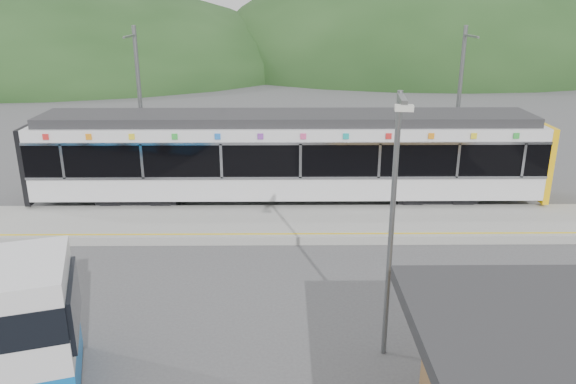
{
  "coord_description": "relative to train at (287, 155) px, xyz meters",
  "views": [
    {
      "loc": [
        -0.75,
        -15.96,
        8.01
      ],
      "look_at": [
        -0.59,
        1.0,
        2.19
      ],
      "focal_mm": 35.0,
      "sensor_mm": 36.0,
      "label": 1
    }
  ],
  "objects": [
    {
      "name": "ground",
      "position": [
        0.57,
        -6.0,
        -2.06
      ],
      "size": [
        120.0,
        120.0,
        0.0
      ],
      "primitive_type": "plane",
      "color": "#4C4C4F",
      "rests_on": "ground"
    },
    {
      "name": "catenary_mast_west",
      "position": [
        -6.43,
        2.56,
        1.58
      ],
      "size": [
        0.18,
        1.8,
        7.0
      ],
      "color": "slate",
      "rests_on": "ground"
    },
    {
      "name": "train",
      "position": [
        0.0,
        0.0,
        0.0
      ],
      "size": [
        20.44,
        3.01,
        3.74
      ],
      "color": "black",
      "rests_on": "ground"
    },
    {
      "name": "catenary_mast_east",
      "position": [
        7.57,
        2.56,
        1.58
      ],
      "size": [
        0.18,
        1.8,
        7.0
      ],
      "color": "slate",
      "rests_on": "ground"
    },
    {
      "name": "yellow_line",
      "position": [
        0.57,
        -4.0,
        -1.76
      ],
      "size": [
        26.0,
        0.1,
        0.01
      ],
      "primitive_type": "cube",
      "color": "yellow",
      "rests_on": "platform"
    },
    {
      "name": "platform",
      "position": [
        0.57,
        -2.7,
        -1.91
      ],
      "size": [
        26.0,
        3.2,
        0.3
      ],
      "primitive_type": "cube",
      "color": "#9E9E99",
      "rests_on": "ground"
    },
    {
      "name": "lamp_post",
      "position": [
        2.21,
        -10.65,
        1.67
      ],
      "size": [
        0.37,
        1.11,
        6.26
      ],
      "rotation": [
        0.0,
        0.0,
        -0.11
      ],
      "color": "slate",
      "rests_on": "ground"
    },
    {
      "name": "hills",
      "position": [
        6.76,
        -0.71,
        -2.06
      ],
      "size": [
        146.0,
        149.0,
        26.0
      ],
      "color": "#1E3D19",
      "rests_on": "ground"
    }
  ]
}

